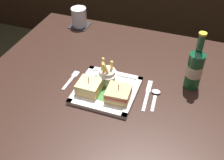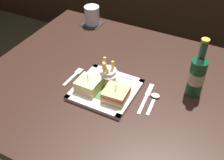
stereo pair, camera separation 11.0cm
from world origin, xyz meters
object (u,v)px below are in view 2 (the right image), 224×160
object	(u,v)px
fries_cup	(108,73)
water_glass	(92,16)
sandwich_half_right	(116,94)
dining_table	(118,109)
knife	(146,97)
sandwich_half_left	(88,85)
square_plate	(106,90)
spoon	(154,98)
beer_bottle	(197,74)
fork	(74,75)

from	to	relation	value
fries_cup	water_glass	bearing A→B (deg)	127.54
sandwich_half_right	water_glass	size ratio (longest dim) A/B	0.96
dining_table	water_glass	size ratio (longest dim) A/B	11.62
sandwich_half_right	knife	size ratio (longest dim) A/B	0.52
dining_table	sandwich_half_left	world-z (taller)	sandwich_half_left
square_plate	knife	distance (m)	0.16
water_glass	spoon	xyz separation A→B (m)	(0.50, -0.40, -0.04)
sandwich_half_left	sandwich_half_right	size ratio (longest dim) A/B	0.92
knife	beer_bottle	bearing A→B (deg)	34.89
fork	knife	world-z (taller)	same
fork	spoon	bearing A→B (deg)	3.08
sandwich_half_right	sandwich_half_left	bearing A→B (deg)	-180.00
beer_bottle	fries_cup	bearing A→B (deg)	-162.73
spoon	sandwich_half_right	bearing A→B (deg)	-149.82
dining_table	sandwich_half_right	distance (m)	0.20
sandwich_half_left	knife	bearing A→B (deg)	18.38
dining_table	spoon	distance (m)	0.22
dining_table	spoon	size ratio (longest dim) A/B	9.43
sandwich_half_right	fork	distance (m)	0.23
beer_bottle	knife	size ratio (longest dim) A/B	1.37
sandwich_half_left	beer_bottle	world-z (taller)	beer_bottle
dining_table	spoon	world-z (taller)	spoon
dining_table	fork	size ratio (longest dim) A/B	8.78
square_plate	fries_cup	bearing A→B (deg)	106.57
fork	water_glass	bearing A→B (deg)	110.38
fork	sandwich_half_right	bearing A→B (deg)	-13.85
sandwich_half_right	knife	xyz separation A→B (m)	(0.10, 0.07, -0.03)
dining_table	fries_cup	distance (m)	0.20
dining_table	sandwich_half_right	size ratio (longest dim) A/B	12.09
fork	sandwich_half_left	bearing A→B (deg)	-27.87
dining_table	square_plate	size ratio (longest dim) A/B	4.80
square_plate	water_glass	distance (m)	0.55
sandwich_half_right	knife	distance (m)	0.12
square_plate	fries_cup	distance (m)	0.07
beer_bottle	fork	size ratio (longest dim) A/B	1.91
water_glass	spoon	distance (m)	0.64
beer_bottle	knife	xyz separation A→B (m)	(-0.15, -0.11, -0.09)
dining_table	fries_cup	world-z (taller)	fries_cup
water_glass	fork	size ratio (longest dim) A/B	0.76
sandwich_half_right	fries_cup	distance (m)	0.11
fork	knife	xyz separation A→B (m)	(0.32, 0.02, 0.00)
dining_table	fork	world-z (taller)	fork
fork	square_plate	bearing A→B (deg)	-8.60
sandwich_half_left	beer_bottle	xyz separation A→B (m)	(0.36, 0.18, 0.06)
square_plate	spoon	world-z (taller)	square_plate
knife	dining_table	bearing A→B (deg)	172.08
sandwich_half_left	knife	xyz separation A→B (m)	(0.21, 0.07, -0.03)
water_glass	fork	world-z (taller)	water_glass
beer_bottle	sandwich_half_right	bearing A→B (deg)	-144.40
square_plate	knife	size ratio (longest dim) A/B	1.31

